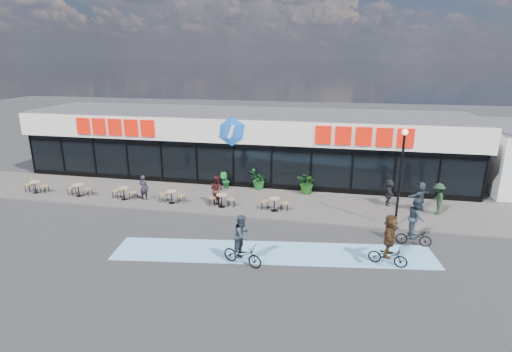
% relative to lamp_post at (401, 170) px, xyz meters
% --- Properties ---
extents(ground, '(120.00, 120.00, 0.00)m').
position_rel_lamp_post_xyz_m(ground, '(-9.58, -2.30, -3.05)').
color(ground, '#28282B').
rests_on(ground, ground).
extents(sidewalk, '(44.00, 5.00, 0.10)m').
position_rel_lamp_post_xyz_m(sidewalk, '(-9.58, 2.20, -3.00)').
color(sidewalk, '#5B5450').
rests_on(sidewalk, ground).
extents(bike_lane, '(14.17, 4.13, 0.01)m').
position_rel_lamp_post_xyz_m(bike_lane, '(-5.58, -3.80, -3.04)').
color(bike_lane, '#70ADD4').
rests_on(bike_lane, ground).
extents(building, '(30.60, 6.57, 4.75)m').
position_rel_lamp_post_xyz_m(building, '(-9.58, 7.63, -0.71)').
color(building, black).
rests_on(building, ground).
extents(lamp_post, '(0.28, 0.28, 4.94)m').
position_rel_lamp_post_xyz_m(lamp_post, '(0.00, 0.00, 0.00)').
color(lamp_post, black).
rests_on(lamp_post, sidewalk).
extents(bistro_set_0, '(1.54, 0.62, 0.90)m').
position_rel_lamp_post_xyz_m(bistro_set_0, '(-21.37, 0.98, -2.49)').
color(bistro_set_0, '#9E8465').
rests_on(bistro_set_0, sidewalk).
extents(bistro_set_1, '(1.54, 0.62, 0.90)m').
position_rel_lamp_post_xyz_m(bistro_set_1, '(-18.35, 0.98, -2.49)').
color(bistro_set_1, '#9E8465').
rests_on(bistro_set_1, sidewalk).
extents(bistro_set_2, '(1.54, 0.62, 0.90)m').
position_rel_lamp_post_xyz_m(bistro_set_2, '(-15.33, 0.98, -2.49)').
color(bistro_set_2, '#9E8465').
rests_on(bistro_set_2, sidewalk).
extents(bistro_set_3, '(1.54, 0.62, 0.90)m').
position_rel_lamp_post_xyz_m(bistro_set_3, '(-12.32, 0.98, -2.49)').
color(bistro_set_3, '#9E8465').
rests_on(bistro_set_3, sidewalk).
extents(bistro_set_4, '(1.54, 0.62, 0.90)m').
position_rel_lamp_post_xyz_m(bistro_set_4, '(-9.30, 0.98, -2.49)').
color(bistro_set_4, '#9E8465').
rests_on(bistro_set_4, sidewalk).
extents(bistro_set_5, '(1.54, 0.62, 0.90)m').
position_rel_lamp_post_xyz_m(bistro_set_5, '(-6.28, 0.98, -2.49)').
color(bistro_set_5, '#9E8465').
rests_on(bistro_set_5, sidewalk).
extents(potted_plant_left, '(0.65, 0.56, 1.07)m').
position_rel_lamp_post_xyz_m(potted_plant_left, '(-10.03, 4.18, -2.41)').
color(potted_plant_left, '#1A5D22').
rests_on(potted_plant_left, sidewalk).
extents(potted_plant_mid, '(1.42, 1.48, 1.26)m').
position_rel_lamp_post_xyz_m(potted_plant_mid, '(-7.87, 4.39, -2.32)').
color(potted_plant_mid, '#1A5E23').
rests_on(potted_plant_mid, sidewalk).
extents(potted_plant_right, '(1.58, 1.51, 1.36)m').
position_rel_lamp_post_xyz_m(potted_plant_right, '(-4.73, 4.18, -2.27)').
color(potted_plant_right, '#195418').
rests_on(potted_plant_right, sidewalk).
extents(patron_left, '(0.56, 0.38, 1.51)m').
position_rel_lamp_post_xyz_m(patron_left, '(-14.15, 1.13, -2.19)').
color(patron_left, black).
rests_on(patron_left, sidewalk).
extents(patron_right, '(1.01, 0.92, 1.70)m').
position_rel_lamp_post_xyz_m(patron_right, '(-9.72, 1.34, -2.10)').
color(patron_right, '#411917').
rests_on(patron_right, sidewalk).
extents(pedestrian_a, '(0.66, 1.13, 1.73)m').
position_rel_lamp_post_xyz_m(pedestrian_a, '(2.40, 2.20, -2.08)').
color(pedestrian_a, black).
rests_on(pedestrian_a, sidewalk).
extents(pedestrian_b, '(0.56, 1.45, 1.53)m').
position_rel_lamp_post_xyz_m(pedestrian_b, '(-0.00, 3.15, -2.18)').
color(pedestrian_b, black).
rests_on(pedestrian_b, sidewalk).
extents(pedestrian_c, '(1.49, 1.38, 1.67)m').
position_rel_lamp_post_xyz_m(pedestrian_c, '(1.54, 2.48, -2.11)').
color(pedestrian_c, '#2F3C49').
rests_on(pedestrian_c, sidewalk).
extents(cyclist_a, '(1.66, 1.74, 2.24)m').
position_rel_lamp_post_xyz_m(cyclist_a, '(-0.78, -3.90, -2.00)').
color(cyclist_a, black).
rests_on(cyclist_a, ground).
extents(cyclist_b, '(1.59, 0.95, 2.28)m').
position_rel_lamp_post_xyz_m(cyclist_b, '(0.57, -1.79, -2.04)').
color(cyclist_b, black).
rests_on(cyclist_b, ground).
extents(cyclist_c, '(1.91, 1.17, 2.21)m').
position_rel_lamp_post_xyz_m(cyclist_c, '(-6.65, -5.09, -2.16)').
color(cyclist_c, black).
rests_on(cyclist_c, ground).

